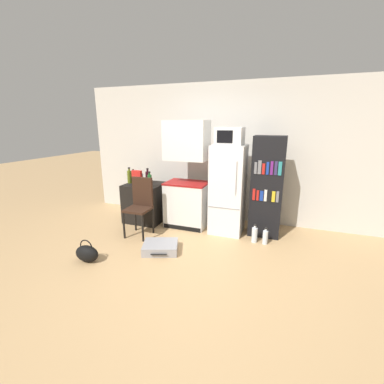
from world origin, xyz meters
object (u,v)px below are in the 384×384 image
Objects in this scene: side_table at (145,202)px; handbag at (87,253)px; bottle_blue_soda at (133,178)px; suitcase_large_flat at (160,247)px; bookshelf at (267,187)px; bottle_green_tall at (150,181)px; chair at (141,202)px; bottle_wine_dark at (148,177)px; microwave at (230,136)px; refrigerator at (228,190)px; water_bottle_middle at (265,237)px; bottle_olive_oil at (130,176)px; cereal_box at (137,178)px; water_bottle_front at (254,234)px; kitchen_hutch at (187,179)px; bottle_clear_short at (141,177)px.

side_table is 2.12× the size of handbag.
bottle_blue_soda is 0.46× the size of suitcase_large_flat.
bottle_blue_soda is at bearing -174.92° from bookshelf.
bottle_green_tall reaches higher than chair.
bottle_wine_dark is 0.87× the size of handbag.
handbag is (-1.63, -1.76, -1.58)m from microwave.
refrigerator is 1.02m from water_bottle_middle.
bottle_green_tall is at bearing 93.06° from chair.
bookshelf is 2.63m from bottle_olive_oil.
cereal_box is (0.16, -0.12, 0.03)m from bottle_blue_soda.
water_bottle_front reaches higher than water_bottle_middle.
side_table is 0.49× the size of refrigerator.
bottle_green_tall is at bearing -15.40° from bottle_blue_soda.
bottle_olive_oil is 0.99× the size of water_bottle_front.
kitchen_hutch is 1.42m from suitcase_large_flat.
bottle_wine_dark is 0.97× the size of water_bottle_front.
cereal_box is at bearing -69.74° from bottle_clear_short.
bottle_olive_oil reaches higher than water_bottle_front.
kitchen_hutch is 1.14× the size of bookshelf.
refrigerator is 4.89× the size of water_bottle_front.
microwave is 1.41× the size of bottle_olive_oil.
bookshelf is at bearing 3.79° from bottle_olive_oil.
bottle_blue_soda is at bearing 175.89° from water_bottle_front.
side_table is at bearing 173.44° from water_bottle_middle.
refrigerator is at bearing 9.92° from bottle_green_tall.
water_bottle_middle is at bearing -6.56° from side_table.
cereal_box is 0.30× the size of chair.
chair is (-2.05, -0.74, -0.27)m from bookshelf.
cereal_box is (-1.69, -0.25, 0.13)m from refrigerator.
bottle_blue_soda is 1.81m from handbag.
bottle_olive_oil reaches higher than chair.
water_bottle_front is 0.17m from water_bottle_middle.
side_table is at bearing -178.59° from refrigerator.
refrigerator is at bearing 34.78° from suitcase_large_flat.
bottle_wine_dark is 2.45m from water_bottle_middle.
bottle_clear_short is at bearing 136.59° from side_table.
bottle_green_tall is (0.24, -0.21, 0.51)m from side_table.
microwave reaches higher than bottle_green_tall.
side_table is 0.60m from bottle_olive_oil.
microwave is at bearing 9.86° from bottle_green_tall.
chair is at bearing -155.30° from microwave.
refrigerator is (1.66, 0.04, 0.40)m from side_table.
handbag is (0.04, -1.72, -0.26)m from side_table.
bottle_olive_oil reaches higher than bottle_blue_soda.
bottle_olive_oil is 2.80m from water_bottle_middle.
bottle_wine_dark is at bearing -177.63° from kitchen_hutch.
bottle_blue_soda is 1.38× the size of bottle_clear_short.
bookshelf reaches higher than bottle_wine_dark.
bottle_blue_soda is at bearing 97.74° from handbag.
microwave is 1.89m from cereal_box.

